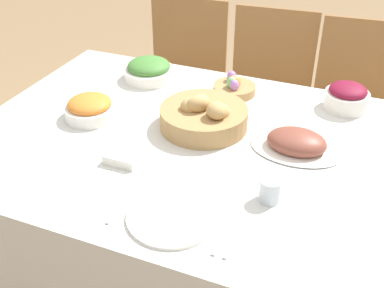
# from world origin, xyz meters

# --- Properties ---
(dining_table) EXTENTS (1.65, 1.12, 0.76)m
(dining_table) POSITION_xyz_m (0.00, 0.00, 0.38)
(dining_table) COLOR silver
(dining_table) RESTS_ON ground
(chair_far_right) EXTENTS (0.45, 0.45, 0.93)m
(chair_far_right) POSITION_xyz_m (0.43, 0.90, 0.50)
(chair_far_right) COLOR olive
(chair_far_right) RESTS_ON ground
(chair_far_left) EXTENTS (0.45, 0.45, 0.93)m
(chair_far_left) POSITION_xyz_m (-0.48, 0.90, 0.50)
(chair_far_left) COLOR olive
(chair_far_left) RESTS_ON ground
(chair_far_center) EXTENTS (0.45, 0.45, 0.93)m
(chair_far_center) POSITION_xyz_m (-0.01, 0.90, 0.50)
(chair_far_center) COLOR olive
(chair_far_center) RESTS_ON ground
(bread_basket) EXTENTS (0.31, 0.31, 0.13)m
(bread_basket) POSITION_xyz_m (-0.04, 0.09, 0.81)
(bread_basket) COLOR #AD8451
(bread_basket) RESTS_ON dining_table
(egg_basket) EXTENTS (0.17, 0.17, 0.08)m
(egg_basket) POSITION_xyz_m (-0.03, 0.39, 0.79)
(egg_basket) COLOR #AD8451
(egg_basket) RESTS_ON dining_table
(ham_platter) EXTENTS (0.30, 0.21, 0.08)m
(ham_platter) POSITION_xyz_m (0.29, 0.07, 0.79)
(ham_platter) COLOR white
(ham_platter) RESTS_ON dining_table
(beet_salad_bowl) EXTENTS (0.17, 0.17, 0.10)m
(beet_salad_bowl) POSITION_xyz_m (0.40, 0.43, 0.81)
(beet_salad_bowl) COLOR white
(beet_salad_bowl) RESTS_ON dining_table
(carrot_bowl) EXTENTS (0.19, 0.19, 0.09)m
(carrot_bowl) POSITION_xyz_m (-0.46, 0.00, 0.80)
(carrot_bowl) COLOR white
(carrot_bowl) RESTS_ON dining_table
(green_salad_bowl) EXTENTS (0.21, 0.21, 0.09)m
(green_salad_bowl) POSITION_xyz_m (-0.40, 0.38, 0.80)
(green_salad_bowl) COLOR white
(green_salad_bowl) RESTS_ON dining_table
(dinner_plate) EXTENTS (0.25, 0.25, 0.01)m
(dinner_plate) POSITION_xyz_m (0.05, -0.39, 0.77)
(dinner_plate) COLOR white
(dinner_plate) RESTS_ON dining_table
(fork) EXTENTS (0.01, 0.18, 0.00)m
(fork) POSITION_xyz_m (-0.10, -0.39, 0.76)
(fork) COLOR #B7B7BC
(fork) RESTS_ON dining_table
(knife) EXTENTS (0.01, 0.18, 0.00)m
(knife) POSITION_xyz_m (0.20, -0.39, 0.76)
(knife) COLOR #B7B7BC
(knife) RESTS_ON dining_table
(spoon) EXTENTS (0.01, 0.18, 0.00)m
(spoon) POSITION_xyz_m (0.23, -0.39, 0.76)
(spoon) COLOR #B7B7BC
(spoon) RESTS_ON dining_table
(drinking_cup) EXTENTS (0.06, 0.06, 0.07)m
(drinking_cup) POSITION_xyz_m (0.27, -0.21, 0.80)
(drinking_cup) COLOR silver
(drinking_cup) RESTS_ON dining_table
(butter_dish) EXTENTS (0.11, 0.07, 0.03)m
(butter_dish) POSITION_xyz_m (-0.21, -0.21, 0.78)
(butter_dish) COLOR white
(butter_dish) RESTS_ON dining_table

